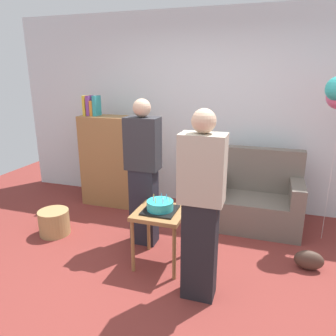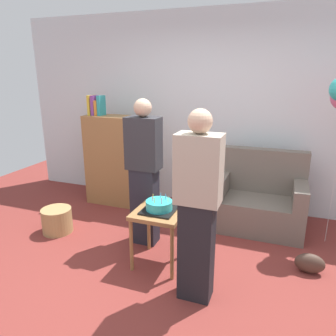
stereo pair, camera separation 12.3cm
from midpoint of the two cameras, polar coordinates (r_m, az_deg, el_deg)
The scene contains 10 objects.
ground_plane at distance 3.19m, azimuth 0.12°, elevation -19.50°, with size 8.00×8.00×0.00m, color maroon.
wall_back at distance 4.58m, azimuth 9.14°, elevation 9.84°, with size 6.00×0.10×2.70m, color silver.
couch at distance 4.19m, azimuth 16.65°, elevation -5.64°, with size 1.10×0.70×0.96m.
bookshelf at distance 4.71m, azimuth -8.92°, elevation 1.53°, with size 0.80×0.36×1.58m.
side_table at distance 3.19m, azimuth -0.46°, elevation -9.11°, with size 0.48×0.48×0.58m.
birthday_cake at distance 3.13m, azimuth -0.47°, elevation -6.84°, with size 0.32×0.32×0.17m.
person_blowing_candles at distance 3.48m, azimuth -3.28°, elevation -0.87°, with size 0.36×0.22×1.63m.
person_holding_cake at distance 2.61m, azimuth 6.68°, elevation -7.13°, with size 0.36×0.22×1.63m.
wicker_basket at distance 4.15m, azimuth -18.43°, elevation -8.87°, with size 0.36×0.36×0.30m, color #A88451.
handbag at distance 3.54m, azimuth 24.97°, elevation -15.21°, with size 0.28×0.14×0.20m, color #473328.
Camera 2 is at (0.94, -2.39, 1.88)m, focal length 34.07 mm.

